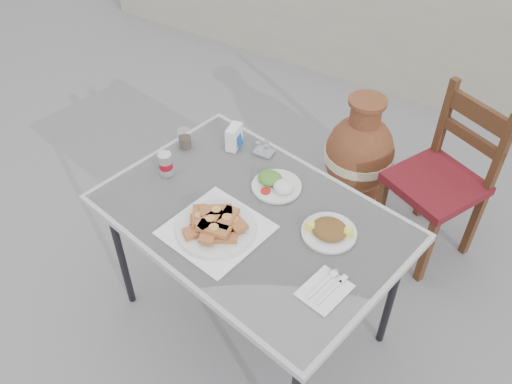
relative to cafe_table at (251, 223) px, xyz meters
The scene contains 13 objects.
ground 0.75m from the cafe_table, 153.78° to the left, with size 80.00×80.00×0.00m, color slate.
cafe_table is the anchor object (origin of this frame).
pide_plate 0.20m from the cafe_table, 114.93° to the right, with size 0.44×0.44×0.08m.
salad_rice_plate 0.22m from the cafe_table, 88.89° to the left, with size 0.23×0.23×0.06m.
salad_chopped_plate 0.35m from the cafe_table, 12.51° to the left, with size 0.23×0.23×0.05m.
soda_can 0.49m from the cafe_table, behind, with size 0.06×0.06×0.12m.
cola_glass 0.58m from the cafe_table, 156.89° to the left, with size 0.07×0.07×0.10m.
napkin_holder 0.49m from the cafe_table, 132.36° to the left, with size 0.08×0.11×0.12m.
condiment_caddy 0.43m from the cafe_table, 113.84° to the left, with size 0.10×0.08×0.07m.
cutlery_napkin 0.49m from the cafe_table, 21.74° to the right, with size 0.19×0.22×0.01m.
chair 1.19m from the cafe_table, 59.96° to the left, with size 0.58×0.58×0.99m.
terracotta_urn 1.21m from the cafe_table, 87.11° to the left, with size 0.43×0.43×0.75m.
back_wall 2.57m from the cafe_table, 92.85° to the left, with size 6.00×0.25×1.20m, color #A49D89.
Camera 1 is at (1.01, -1.45, 2.46)m, focal length 38.00 mm.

